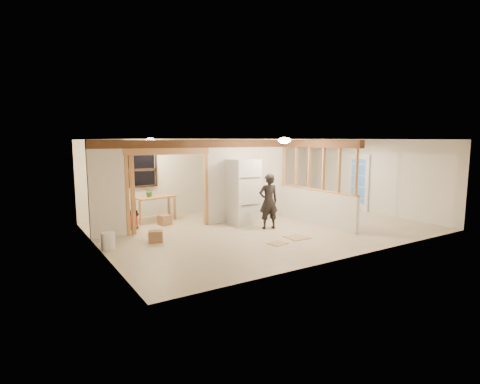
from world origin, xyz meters
TOP-DOWN VIEW (x-y plane):
  - floor at (0.00, 0.00)m, footprint 9.00×6.50m
  - ceiling at (0.00, 0.00)m, footprint 9.00×6.50m
  - wall_back at (0.00, 3.25)m, footprint 9.00×0.01m
  - wall_front at (0.00, -3.25)m, footprint 9.00×0.01m
  - wall_left at (-4.50, 0.00)m, footprint 0.01×6.50m
  - wall_right at (4.50, 0.00)m, footprint 0.01×6.50m
  - partition_left_stub at (-4.05, 1.20)m, footprint 0.90×0.12m
  - partition_center at (0.20, 1.20)m, footprint 2.80×0.12m
  - doorway_frame at (-2.40, 1.20)m, footprint 2.46×0.14m
  - header_beam_back at (-1.00, 1.20)m, footprint 7.00×0.18m
  - header_beam_right at (1.60, -0.40)m, footprint 0.18×3.30m
  - pony_wall at (1.60, -0.40)m, footprint 0.12×3.20m
  - stud_partition at (1.60, -0.40)m, footprint 0.14×3.20m
  - window_back at (-2.60, 3.17)m, footprint 1.12×0.10m
  - french_door at (4.42, 0.40)m, footprint 0.12×0.86m
  - ceiling_dome_main at (0.30, -0.50)m, footprint 0.36×0.36m
  - ceiling_dome_util at (-2.50, 2.30)m, footprint 0.32×0.32m
  - hanging_bulb at (-2.00, 1.60)m, footprint 0.07×0.07m
  - refrigerator at (-0.22, 0.75)m, footprint 0.79×0.77m
  - woman at (0.00, -0.20)m, footprint 0.64×0.49m
  - work_table at (-2.34, 2.54)m, footprint 1.31×0.84m
  - potted_plant at (-2.50, 2.52)m, footprint 0.31×0.27m
  - shop_vac at (-3.28, 1.84)m, footprint 0.50×0.50m
  - bookshelf at (2.60, 3.05)m, footprint 0.77×0.26m
  - bucket at (-4.31, 0.11)m, footprint 0.41×0.41m
  - box_util_a at (-2.30, 1.83)m, footprint 0.39×0.36m
  - box_util_b at (-3.91, 2.19)m, footprint 0.36×0.36m
  - box_front at (-3.18, 0.13)m, footprint 0.42×0.38m
  - floor_panel_near at (0.02, -1.41)m, footprint 0.55×0.55m
  - floor_panel_far at (-0.73, -1.59)m, footprint 0.49×0.42m

SIDE VIEW (x-z plane):
  - floor at x=0.00m, z-range -0.01..0.00m
  - floor_panel_far at x=-0.73m, z-range 0.00..0.01m
  - floor_panel_near at x=0.02m, z-range 0.00..0.02m
  - box_util_b at x=-3.91m, z-range 0.00..0.27m
  - box_front at x=-3.18m, z-range 0.00..0.28m
  - box_util_a at x=-2.30m, z-range 0.00..0.29m
  - bucket at x=-4.31m, z-range 0.00..0.39m
  - shop_vac at x=-3.28m, z-range 0.00..0.52m
  - work_table at x=-2.34m, z-range 0.00..0.76m
  - pony_wall at x=1.60m, z-range 0.00..1.00m
  - bookshelf at x=2.60m, z-range 0.00..1.54m
  - woman at x=0.00m, z-range 0.00..1.56m
  - potted_plant at x=-2.50m, z-range 0.76..1.09m
  - refrigerator at x=-0.22m, z-range 0.00..1.93m
  - french_door at x=4.42m, z-range 0.00..2.00m
  - doorway_frame at x=-2.40m, z-range 0.00..2.20m
  - wall_back at x=0.00m, z-range 0.00..2.50m
  - wall_front at x=0.00m, z-range 0.00..2.50m
  - wall_left at x=-4.50m, z-range 0.00..2.50m
  - wall_right at x=4.50m, z-range 0.00..2.50m
  - partition_left_stub at x=-4.05m, z-range 0.00..2.50m
  - partition_center at x=0.20m, z-range 0.00..2.50m
  - window_back at x=-2.60m, z-range 1.00..2.10m
  - stud_partition at x=1.60m, z-range 1.00..2.32m
  - hanging_bulb at x=-2.00m, z-range 2.15..2.22m
  - header_beam_back at x=-1.00m, z-range 2.27..2.49m
  - header_beam_right at x=1.60m, z-range 2.27..2.49m
  - ceiling_dome_main at x=0.30m, z-range 2.40..2.56m
  - ceiling_dome_util at x=-2.50m, z-range 2.41..2.55m
  - ceiling at x=0.00m, z-range 2.50..2.50m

